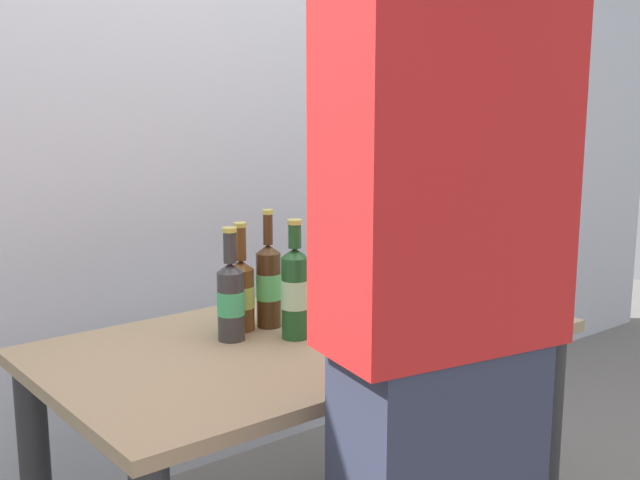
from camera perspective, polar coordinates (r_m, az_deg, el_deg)
name	(u,v)px	position (r m, az deg, el deg)	size (l,w,h in m)	color
desk	(307,381)	(2.18, -0.92, -10.03)	(1.38, 0.78, 0.72)	#9E8460
laptop	(409,284)	(2.45, 6.42, -3.15)	(0.37, 0.32, 0.24)	#383D4C
beer_bottle_dark	(231,298)	(2.07, -6.41, -4.13)	(0.07, 0.07, 0.30)	#333333
beer_bottle_brown	(269,283)	(2.17, -3.70, -3.10)	(0.07, 0.07, 0.32)	#472B14
beer_bottle_green	(241,292)	(2.15, -5.66, -3.69)	(0.07, 0.07, 0.29)	brown
beer_bottle_amber	(295,290)	(2.07, -1.80, -3.63)	(0.07, 0.07, 0.31)	#1E5123
person_figure	(441,329)	(1.55, 8.65, -6.34)	(0.49, 0.35, 1.79)	#2D3347
back_wall	(155,106)	(2.73, -11.70, 9.37)	(6.00, 0.10, 2.60)	silver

